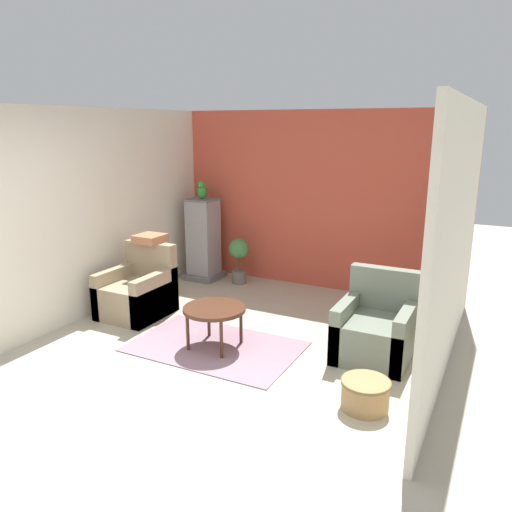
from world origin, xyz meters
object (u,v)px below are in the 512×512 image
(armchair_right, at_px, (376,330))
(parrot, at_px, (202,191))
(birdcage, at_px, (203,241))
(armchair_left, at_px, (138,293))
(potted_plant, at_px, (239,255))
(wicker_basket, at_px, (365,393))
(coffee_table, at_px, (214,311))

(armchair_right, relative_size, parrot, 3.28)
(armchair_right, bearing_deg, birdcage, 154.19)
(armchair_left, distance_m, potted_plant, 1.81)
(armchair_left, bearing_deg, wicker_basket, -14.73)
(armchair_left, height_order, wicker_basket, armchair_left)
(parrot, bearing_deg, armchair_right, -25.84)
(parrot, distance_m, potted_plant, 1.12)
(parrot, height_order, potted_plant, parrot)
(armchair_right, bearing_deg, parrot, 154.16)
(potted_plant, bearing_deg, birdcage, -176.88)
(parrot, xyz_separation_m, wicker_basket, (3.27, -2.53, -1.24))
(armchair_right, bearing_deg, wicker_basket, -80.13)
(potted_plant, height_order, wicker_basket, potted_plant)
(armchair_left, bearing_deg, coffee_table, -15.67)
(parrot, distance_m, wicker_basket, 4.31)
(birdcage, relative_size, parrot, 4.67)
(coffee_table, distance_m, birdcage, 2.57)
(armchair_left, xyz_separation_m, wicker_basket, (3.16, -0.83, -0.15))
(coffee_table, height_order, wicker_basket, coffee_table)
(birdcage, height_order, potted_plant, birdcage)
(potted_plant, bearing_deg, armchair_right, -31.62)
(coffee_table, xyz_separation_m, wicker_basket, (1.78, -0.44, -0.28))
(parrot, xyz_separation_m, potted_plant, (0.61, 0.03, -0.94))
(birdcage, relative_size, potted_plant, 1.81)
(armchair_right, distance_m, parrot, 3.60)
(potted_plant, bearing_deg, coffee_table, -67.39)
(birdcage, height_order, wicker_basket, birdcage)
(potted_plant, relative_size, wicker_basket, 1.64)
(armchair_left, distance_m, birdcage, 1.73)
(coffee_table, distance_m, parrot, 2.74)
(armchair_left, bearing_deg, potted_plant, 73.68)
(armchair_right, bearing_deg, coffee_table, -159.66)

